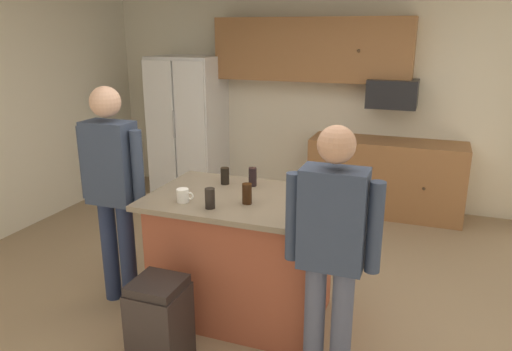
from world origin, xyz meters
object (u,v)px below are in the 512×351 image
microwave_over_range (392,94)px  trash_bin (160,323)px  tumbler_amber (247,194)px  kitchen_island (242,255)px  refrigerator (188,126)px  glass_stout_tall (225,176)px  mug_blue_stoneware (183,195)px  glass_pilsner (210,198)px  person_guest_by_door (332,243)px  person_guest_right (112,182)px  glass_dark_ale (253,177)px

microwave_over_range → trash_bin: bearing=-107.6°
tumbler_amber → kitchen_island: bearing=125.5°
refrigerator → glass_stout_tall: refrigerator is taller
kitchen_island → tumbler_amber: bearing=-54.5°
mug_blue_stoneware → glass_pilsner: bearing=-11.1°
person_guest_by_door → tumbler_amber: person_guest_by_door is taller
kitchen_island → tumbler_amber: 0.58m
glass_stout_tall → person_guest_by_door: bearing=-36.9°
refrigerator → glass_pilsner: (1.69, -2.85, 0.13)m
kitchen_island → person_guest_right: bearing=-170.3°
microwave_over_range → person_guest_right: 3.39m
microwave_over_range → mug_blue_stoneware: 3.17m
kitchen_island → glass_dark_ale: 0.62m
glass_pilsner → tumbler_amber: bearing=40.6°
glass_dark_ale → mug_blue_stoneware: 0.62m
glass_pilsner → glass_stout_tall: size_ratio=1.07×
tumbler_amber → trash_bin: (-0.38, -0.63, -0.74)m
kitchen_island → glass_pilsner: (-0.11, -0.30, 0.55)m
person_guest_right → microwave_over_range: bearing=47.8°
microwave_over_range → person_guest_by_door: (-0.01, -3.20, -0.50)m
glass_dark_ale → person_guest_by_door: bearing=-45.1°
mug_blue_stoneware → trash_bin: mug_blue_stoneware is taller
microwave_over_range → glass_pilsner: microwave_over_range is taller
glass_pilsner → person_guest_right: bearing=171.8°
kitchen_island → glass_pilsner: glass_pilsner is taller
kitchen_island → person_guest_by_door: person_guest_by_door is taller
kitchen_island → glass_pilsner: 0.64m
glass_pilsner → trash_bin: (-0.17, -0.45, -0.74)m
glass_pilsner → glass_dark_ale: bearing=80.2°
refrigerator → kitchen_island: (1.80, -2.55, -0.42)m
refrigerator → tumbler_amber: 3.28m
microwave_over_range → person_guest_right: (-1.81, -2.84, -0.43)m
glass_pilsner → trash_bin: bearing=-110.9°
kitchen_island → glass_dark_ale: size_ratio=9.27×
refrigerator → person_guest_right: (0.79, -2.72, 0.11)m
person_guest_right → trash_bin: (0.73, -0.58, -0.72)m
trash_bin → person_guest_by_door: bearing=11.5°
glass_dark_ale → tumbler_amber: 0.41m
glass_stout_tall → tumbler_amber: 0.49m
person_guest_right → glass_dark_ale: (1.00, 0.44, 0.02)m
glass_pilsner → mug_blue_stoneware: glass_pilsner is taller
person_guest_by_door → person_guest_right: (-1.80, 0.36, 0.07)m
glass_stout_tall → tumbler_amber: bearing=-47.6°
refrigerator → tumbler_amber: size_ratio=12.40×
person_guest_right → glass_stout_tall: 0.87m
person_guest_by_door → trash_bin: size_ratio=2.72×
refrigerator → trash_bin: 3.68m
kitchen_island → trash_bin: kitchen_island is taller
person_guest_by_door → glass_pilsner: bearing=19.8°
person_guest_by_door → person_guest_right: 1.84m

